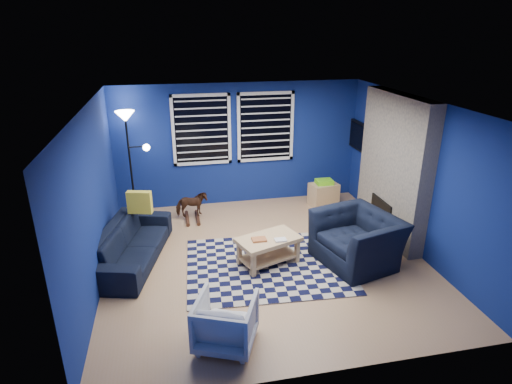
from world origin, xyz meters
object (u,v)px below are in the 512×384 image
tv (361,137)px  sofa (131,244)px  coffee_table (268,245)px  cabinet (324,194)px  armchair_bent (226,322)px  floor_lamp (128,131)px  rocking_horse (192,205)px  armchair_big (357,239)px

tv → sofa: bearing=-160.5°
coffee_table → cabinet: size_ratio=1.74×
sofa → armchair_bent: bearing=-137.1°
tv → armchair_bent: tv is taller
cabinet → sofa: bearing=-168.5°
tv → floor_lamp: (-4.57, 0.18, 0.30)m
sofa → tv: bearing=-56.1°
tv → rocking_horse: size_ratio=1.69×
tv → coffee_table: 3.42m
armchair_bent → cabinet: bearing=-101.9°
rocking_horse → floor_lamp: floor_lamp is taller
sofa → armchair_big: (3.49, -0.75, 0.10)m
sofa → rocking_horse: sofa is taller
rocking_horse → floor_lamp: bearing=64.0°
rocking_horse → coffee_table: bearing=-154.8°
coffee_table → armchair_big: bearing=-9.2°
tv → sofa: size_ratio=0.48×
sofa → rocking_horse: 1.71m
armchair_big → floor_lamp: floor_lamp is taller
tv → cabinet: (-0.76, -0.06, -1.15)m
rocking_horse → tv: bearing=-90.2°
armchair_big → rocking_horse: bearing=-146.5°
tv → floor_lamp: 4.59m
armchair_big → armchair_bent: bearing=-73.2°
armchair_big → tv: bearing=140.2°
sofa → rocking_horse: bearing=-22.9°
sofa → armchair_bent: 2.52m
armchair_big → coffee_table: (-1.38, 0.22, -0.07)m
sofa → cabinet: size_ratio=3.31×
rocking_horse → floor_lamp: size_ratio=0.28×
armchair_bent → armchair_big: bearing=-125.0°
rocking_horse → floor_lamp: (-1.06, 0.43, 1.38)m
armchair_big → armchair_bent: 2.71m
rocking_horse → coffee_table: (1.07, -1.90, 0.01)m
armchair_big → sofa: bearing=-117.9°
rocking_horse → cabinet: (2.75, 0.19, -0.07)m
floor_lamp → rocking_horse: bearing=-21.8°
armchair_big → cabinet: size_ratio=1.97×
sofa → coffee_table: 2.17m
armchair_bent → rocking_horse: (-0.16, 3.58, 0.01)m
sofa → armchair_big: armchair_big is taller
sofa → armchair_bent: (1.20, -2.21, 0.01)m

